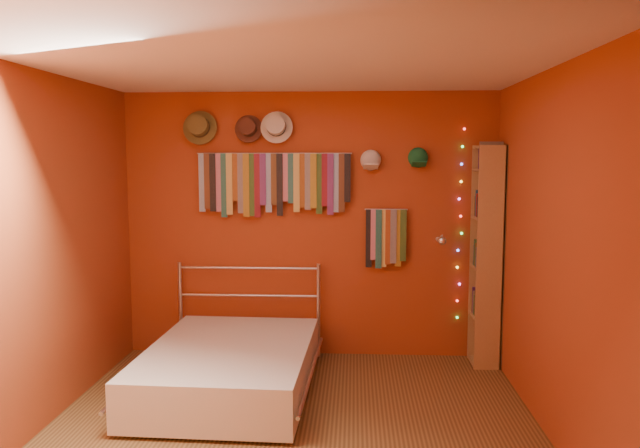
% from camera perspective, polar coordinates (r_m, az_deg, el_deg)
% --- Properties ---
extents(ground, '(3.50, 3.50, 0.00)m').
position_cam_1_polar(ground, '(4.55, -2.61, -18.54)').
color(ground, '#4F361B').
rests_on(ground, ground).
extents(back_wall, '(3.50, 0.02, 2.50)m').
position_cam_1_polar(back_wall, '(5.91, -0.96, -0.12)').
color(back_wall, maroon).
rests_on(back_wall, ground).
extents(right_wall, '(0.02, 3.50, 2.50)m').
position_cam_1_polar(right_wall, '(4.37, 20.83, -2.83)').
color(right_wall, maroon).
rests_on(right_wall, ground).
extents(left_wall, '(0.02, 3.50, 2.50)m').
position_cam_1_polar(left_wall, '(4.69, -24.48, -2.37)').
color(left_wall, maroon).
rests_on(left_wall, ground).
extents(ceiling, '(3.50, 3.50, 0.02)m').
position_cam_1_polar(ceiling, '(4.17, -2.79, 14.41)').
color(ceiling, white).
rests_on(ceiling, back_wall).
extents(tie_rack, '(1.45, 0.03, 0.61)m').
position_cam_1_polar(tie_rack, '(5.85, -4.31, 3.93)').
color(tie_rack, silver).
rests_on(tie_rack, back_wall).
extents(small_tie_rack, '(0.40, 0.03, 0.56)m').
position_cam_1_polar(small_tie_rack, '(5.85, 6.04, -1.13)').
color(small_tie_rack, silver).
rests_on(small_tie_rack, back_wall).
extents(fedora_olive, '(0.32, 0.17, 0.32)m').
position_cam_1_polar(fedora_olive, '(5.94, -11.01, 8.74)').
color(fedora_olive, brown).
rests_on(fedora_olive, back_wall).
extents(fedora_brown, '(0.26, 0.14, 0.26)m').
position_cam_1_polar(fedora_brown, '(5.85, -6.60, 8.73)').
color(fedora_brown, '#4C271B').
rests_on(fedora_brown, back_wall).
extents(fedora_white, '(0.30, 0.16, 0.30)m').
position_cam_1_polar(fedora_white, '(5.81, -4.03, 8.91)').
color(fedora_white, silver).
rests_on(fedora_white, back_wall).
extents(cap_white, '(0.19, 0.23, 0.19)m').
position_cam_1_polar(cap_white, '(5.81, 4.65, 5.82)').
color(cap_white, silver).
rests_on(cap_white, back_wall).
extents(cap_green, '(0.18, 0.23, 0.18)m').
position_cam_1_polar(cap_green, '(5.83, 8.95, 6.00)').
color(cap_green, '#166635').
rests_on(cap_green, back_wall).
extents(fairy_lights, '(0.06, 0.02, 1.79)m').
position_cam_1_polar(fairy_lights, '(5.93, 12.68, -0.07)').
color(fairy_lights, '#FF3333').
rests_on(fairy_lights, back_wall).
extents(reading_lamp, '(0.08, 0.34, 0.10)m').
position_cam_1_polar(reading_lamp, '(5.71, 11.04, -1.48)').
color(reading_lamp, silver).
rests_on(reading_lamp, back_wall).
extents(bookshelf, '(0.25, 0.34, 2.00)m').
position_cam_1_polar(bookshelf, '(5.84, 15.34, -2.72)').
color(bookshelf, '#A37349').
rests_on(bookshelf, ground).
extents(bed, '(1.41, 1.88, 0.90)m').
position_cam_1_polar(bed, '(5.20, -8.25, -12.84)').
color(bed, silver).
rests_on(bed, ground).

